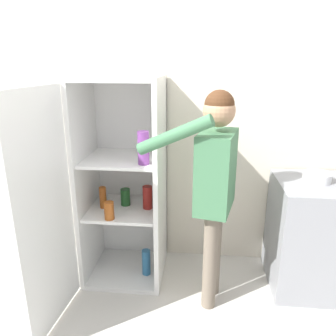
# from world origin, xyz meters

# --- Properties ---
(ground_plane) EXTENTS (12.00, 12.00, 0.00)m
(ground_plane) POSITION_xyz_m (0.00, 0.00, 0.00)
(ground_plane) COLOR beige
(wall_back) EXTENTS (7.00, 0.06, 2.55)m
(wall_back) POSITION_xyz_m (0.00, 0.98, 1.27)
(wall_back) COLOR beige
(wall_back) RESTS_ON ground_plane
(refrigerator) EXTENTS (0.74, 1.25, 1.67)m
(refrigerator) POSITION_xyz_m (-0.39, 0.53, 0.83)
(refrigerator) COLOR white
(refrigerator) RESTS_ON ground_plane
(person) EXTENTS (0.69, 0.52, 1.60)m
(person) POSITION_xyz_m (0.41, 0.34, 1.02)
(person) COLOR #726656
(person) RESTS_ON ground_plane
(counter) EXTENTS (0.73, 0.63, 0.90)m
(counter) POSITION_xyz_m (1.27, 0.62, 0.45)
(counter) COLOR gray
(counter) RESTS_ON ground_plane
(bowl) EXTENTS (0.21, 0.21, 0.07)m
(bowl) POSITION_xyz_m (1.20, 0.64, 0.93)
(bowl) COLOR white
(bowl) RESTS_ON counter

